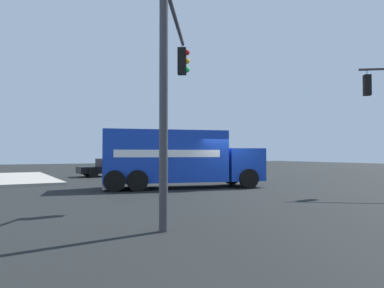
{
  "coord_description": "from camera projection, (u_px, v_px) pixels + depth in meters",
  "views": [
    {
      "loc": [
        -14.54,
        10.33,
        1.78
      ],
      "look_at": [
        1.4,
        1.28,
        2.27
      ],
      "focal_mm": 33.2,
      "sensor_mm": 36.0,
      "label": 1
    }
  ],
  "objects": [
    {
      "name": "pickup_black",
      "position": [
        112.0,
        167.0,
        27.7
      ],
      "size": [
        2.28,
        5.21,
        1.38
      ],
      "color": "black",
      "rests_on": "ground"
    },
    {
      "name": "delivery_truck",
      "position": [
        177.0,
        158.0,
        18.4
      ],
      "size": [
        4.67,
        8.58,
        2.94
      ],
      "color": "#1438AD",
      "rests_on": "ground"
    },
    {
      "name": "traffic_light_secondary",
      "position": [
        172.0,
        72.0,
        9.76
      ],
      "size": [
        4.18,
        2.82,
        6.06
      ],
      "color": "#38383D",
      "rests_on": "ground"
    },
    {
      "name": "ground_plane",
      "position": [
        228.0,
        189.0,
        17.68
      ],
      "size": [
        100.0,
        100.0,
        0.0
      ],
      "primitive_type": "plane",
      "color": "black"
    }
  ]
}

